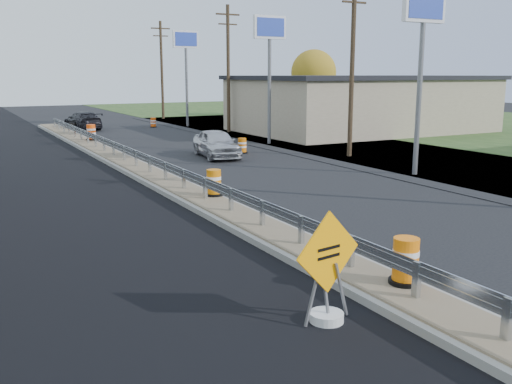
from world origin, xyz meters
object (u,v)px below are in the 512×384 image
barrel_shoulder_near (242,146)px  car_dark_far (83,120)px  caution_sign (327,294)px  barrel_median_mid (214,183)px  car_silver (216,143)px  barrel_median_near (405,262)px  barrel_median_far (91,133)px  barrel_shoulder_far (153,123)px

barrel_shoulder_near → car_dark_far: 19.30m
caution_sign → barrel_median_mid: 10.21m
barrel_median_mid → barrel_shoulder_near: barrel_median_mid is taller
barrel_shoulder_near → car_dark_far: car_dark_far is taller
car_silver → barrel_median_near: bearing=-96.0°
barrel_median_far → car_silver: (4.52, -9.37, 0.04)m
barrel_median_far → car_silver: car_silver is taller
barrel_median_mid → car_silver: 10.95m
barrel_shoulder_far → car_dark_far: (-5.57, 0.88, 0.33)m
caution_sign → car_silver: size_ratio=0.47×
caution_sign → barrel_median_near: bearing=-0.4°
barrel_median_near → barrel_median_far: size_ratio=0.95×
car_silver → car_dark_far: car_silver is taller
car_silver → barrel_shoulder_far: bearing=89.6°
barrel_shoulder_near → barrel_median_mid: bearing=-121.6°
barrel_median_near → barrel_median_far: 28.90m
barrel_shoulder_far → car_silver: bearing=-98.1°
barrel_shoulder_near → car_silver: (-1.93, -0.75, 0.33)m
barrel_shoulder_far → caution_sign: bearing=-104.0°
barrel_median_mid → car_silver: size_ratio=0.21×
barrel_median_near → barrel_median_far: bearing=89.5°
car_dark_far → barrel_shoulder_far: bearing=166.5°
barrel_median_far → car_dark_far: 10.19m
barrel_shoulder_far → car_silver: size_ratio=0.19×
caution_sign → barrel_shoulder_near: caution_sign is taller
barrel_median_mid → car_dark_far: car_dark_far is taller
barrel_shoulder_near → car_dark_far: (-4.86, 18.68, 0.31)m
barrel_median_near → barrel_median_mid: (0.12, 9.61, -0.02)m
barrel_median_mid → barrel_shoulder_far: (7.28, 28.47, -0.28)m
barrel_median_mid → barrel_shoulder_far: bearing=75.7°
caution_sign → barrel_shoulder_near: 22.45m
caution_sign → barrel_median_far: (2.39, 29.24, 0.19)m
caution_sign → barrel_median_near: 2.19m
caution_sign → barrel_shoulder_far: size_ratio=2.53×
barrel_shoulder_near → barrel_shoulder_far: 17.81m
barrel_median_far → car_silver: size_ratio=0.23×
barrel_shoulder_near → barrel_shoulder_far: (0.71, 17.79, -0.02)m
barrel_median_near → car_dark_far: car_dark_far is taller
barrel_median_near → barrel_shoulder_far: (7.40, 38.08, -0.29)m
barrel_median_far → caution_sign: bearing=-94.7°
barrel_median_mid → barrel_median_far: bearing=89.7°
barrel_median_far → car_silver: bearing=-64.2°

